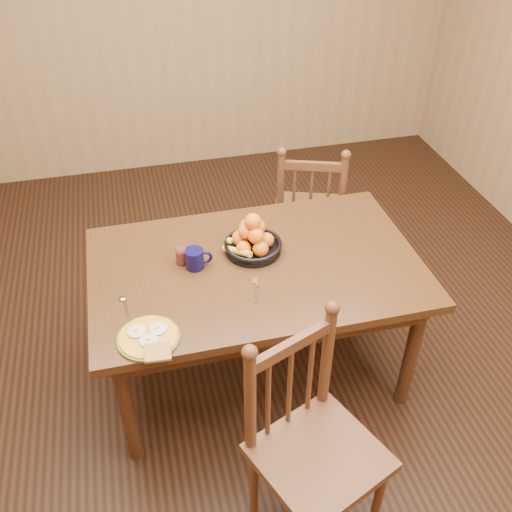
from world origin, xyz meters
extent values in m
cube|color=black|center=(0.00, 0.00, 0.00)|extent=(4.50, 5.00, 0.01)
cube|color=#916F48|center=(0.00, 2.50, 1.35)|extent=(4.50, 0.01, 2.70)
cube|color=black|center=(0.00, 0.00, 0.73)|extent=(1.60, 1.00, 0.04)
cube|color=black|center=(0.00, 0.42, 0.65)|extent=(1.40, 0.04, 0.10)
cube|color=black|center=(0.00, -0.42, 0.65)|extent=(1.40, 0.04, 0.10)
cube|color=black|center=(0.72, 0.00, 0.65)|extent=(0.04, 0.84, 0.10)
cube|color=black|center=(-0.72, 0.00, 0.65)|extent=(0.04, 0.84, 0.10)
cylinder|color=black|center=(-0.70, -0.40, 0.35)|extent=(0.07, 0.07, 0.70)
cylinder|color=black|center=(0.70, -0.40, 0.35)|extent=(0.07, 0.07, 0.70)
cylinder|color=black|center=(-0.70, 0.40, 0.35)|extent=(0.07, 0.07, 0.70)
cylinder|color=black|center=(0.70, 0.40, 0.35)|extent=(0.07, 0.07, 0.70)
cube|color=#462715|center=(0.55, 0.80, 0.45)|extent=(0.56, 0.54, 0.04)
cylinder|color=#462715|center=(0.78, 0.90, 0.22)|extent=(0.04, 0.04, 0.43)
cylinder|color=#462715|center=(0.44, 1.02, 0.22)|extent=(0.04, 0.04, 0.43)
cylinder|color=#462715|center=(0.66, 0.58, 0.22)|extent=(0.04, 0.04, 0.43)
cylinder|color=#462715|center=(0.32, 0.70, 0.22)|extent=(0.04, 0.04, 0.43)
cylinder|color=#462715|center=(0.66, 0.56, 0.71)|extent=(0.04, 0.04, 0.52)
cylinder|color=#462715|center=(0.32, 0.68, 0.71)|extent=(0.04, 0.04, 0.52)
cylinder|color=#462715|center=(0.49, 0.62, 0.66)|extent=(0.02, 0.02, 0.40)
cube|color=#462715|center=(0.49, 0.62, 0.89)|extent=(0.35, 0.15, 0.05)
cube|color=#462715|center=(0.03, -0.91, 0.48)|extent=(0.60, 0.59, 0.04)
cylinder|color=#462715|center=(0.28, -1.01, 0.23)|extent=(0.04, 0.04, 0.45)
cylinder|color=#462715|center=(-0.21, -0.82, 0.23)|extent=(0.04, 0.04, 0.45)
cylinder|color=#462715|center=(0.14, -0.67, 0.23)|extent=(0.04, 0.04, 0.45)
cylinder|color=#462715|center=(-0.22, -0.80, 0.75)|extent=(0.05, 0.05, 0.55)
cylinder|color=#462715|center=(0.13, -0.66, 0.75)|extent=(0.05, 0.05, 0.55)
cylinder|color=#462715|center=(-0.04, -0.73, 0.70)|extent=(0.02, 0.02, 0.42)
cube|color=#462715|center=(-0.04, -0.73, 0.94)|extent=(0.36, 0.17, 0.05)
cylinder|color=#59601E|center=(-0.56, -0.38, 0.76)|extent=(0.26, 0.26, 0.01)
cylinder|color=orange|center=(-0.56, -0.38, 0.76)|extent=(0.24, 0.24, 0.01)
ellipsoid|color=silver|center=(-0.60, -0.34, 0.77)|extent=(0.08, 0.08, 0.01)
cube|color=#F2E08C|center=(-0.60, -0.34, 0.79)|extent=(0.02, 0.02, 0.01)
ellipsoid|color=silver|center=(-0.51, -0.35, 0.77)|extent=(0.08, 0.08, 0.01)
cube|color=#F2E08C|center=(-0.51, -0.35, 0.79)|extent=(0.02, 0.02, 0.01)
ellipsoid|color=silver|center=(-0.56, -0.41, 0.77)|extent=(0.08, 0.08, 0.01)
cube|color=#F2E08C|center=(-0.56, -0.41, 0.79)|extent=(0.02, 0.02, 0.01)
cube|color=brown|center=(-0.53, -0.48, 0.78)|extent=(0.11, 0.11, 0.01)
cube|color=silver|center=(-0.05, -0.21, 0.75)|extent=(0.05, 0.14, 0.00)
cube|color=silver|center=(-0.04, -0.12, 0.75)|extent=(0.04, 0.05, 0.00)
cube|color=silver|center=(-0.63, -0.17, 0.75)|extent=(0.02, 0.12, 0.00)
ellipsoid|color=silver|center=(-0.65, -0.10, 0.76)|extent=(0.03, 0.04, 0.01)
cylinder|color=#0C0936|center=(-0.29, 0.05, 0.80)|extent=(0.09, 0.09, 0.10)
torus|color=#0C0936|center=(-0.24, 0.05, 0.80)|extent=(0.07, 0.02, 0.07)
cylinder|color=black|center=(-0.29, 0.05, 0.85)|extent=(0.08, 0.08, 0.00)
cylinder|color=silver|center=(-0.35, 0.10, 0.80)|extent=(0.06, 0.06, 0.09)
cylinder|color=maroon|center=(-0.35, 0.10, 0.79)|extent=(0.05, 0.05, 0.07)
cylinder|color=black|center=(0.01, 0.11, 0.76)|extent=(0.28, 0.28, 0.02)
torus|color=black|center=(0.01, 0.11, 0.80)|extent=(0.29, 0.29, 0.02)
cylinder|color=black|center=(0.01, 0.11, 0.75)|extent=(0.10, 0.10, 0.01)
sphere|color=orange|center=(0.08, 0.11, 0.81)|extent=(0.07, 0.07, 0.07)
sphere|color=orange|center=(0.03, 0.17, 0.81)|extent=(0.08, 0.08, 0.08)
sphere|color=orange|center=(-0.05, 0.15, 0.81)|extent=(0.08, 0.08, 0.08)
sphere|color=orange|center=(-0.05, 0.06, 0.81)|extent=(0.07, 0.07, 0.07)
sphere|color=orange|center=(0.03, 0.04, 0.81)|extent=(0.08, 0.08, 0.08)
sphere|color=orange|center=(0.04, 0.14, 0.87)|extent=(0.08, 0.08, 0.08)
sphere|color=orange|center=(-0.02, 0.12, 0.87)|extent=(0.07, 0.07, 0.07)
sphere|color=orange|center=(0.02, 0.07, 0.87)|extent=(0.08, 0.08, 0.08)
sphere|color=orange|center=(0.01, 0.11, 0.93)|extent=(0.08, 0.08, 0.08)
sphere|color=orange|center=(-0.01, 0.16, 0.87)|extent=(0.07, 0.07, 0.07)
cylinder|color=yellow|center=(-0.08, 0.07, 0.80)|extent=(0.10, 0.17, 0.07)
camera|label=1|loc=(-0.52, -2.10, 2.48)|focal=40.00mm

